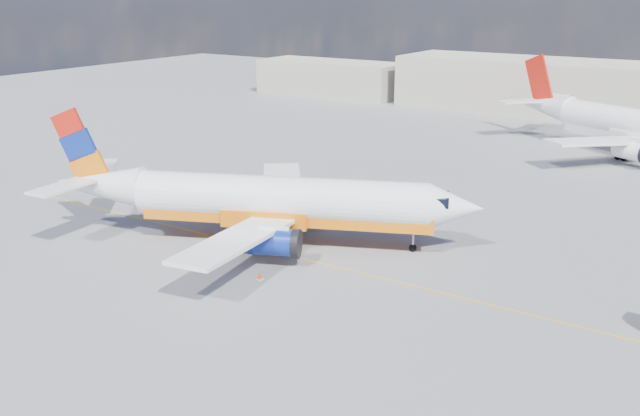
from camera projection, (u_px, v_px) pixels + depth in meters
The scene contains 6 objects.
ground at pixel (316, 282), 47.63m from camera, with size 240.00×240.00×0.00m, color slate.
taxi_line at pixel (340, 268), 50.01m from camera, with size 70.00×0.15×0.01m, color gold.
terminal_main at pixel (631, 93), 103.49m from camera, with size 70.00×14.00×8.00m, color beige.
terminal_annex at pixel (331, 78), 127.71m from camera, with size 26.00×10.00×6.00m, color beige.
main_jet at pixel (268, 201), 53.92m from camera, with size 32.88×24.77×10.13m.
traffic_cone at pixel (260, 276), 48.00m from camera, with size 0.41×0.41×0.57m.
Camera 1 is at (24.46, -36.52, 19.00)m, focal length 40.00 mm.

